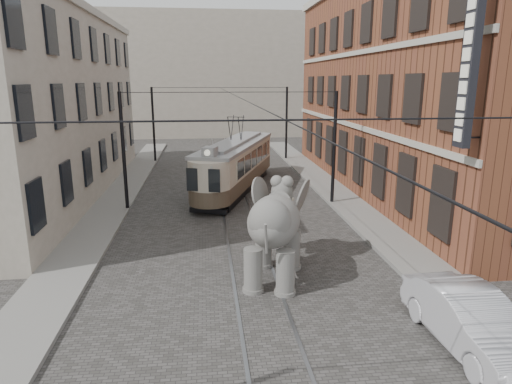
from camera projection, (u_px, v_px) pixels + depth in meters
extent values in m
plane|color=#474441|center=(247.00, 248.00, 17.99)|extent=(120.00, 120.00, 0.00)
cube|color=slate|center=(390.00, 240.00, 18.63)|extent=(2.00, 60.00, 0.15)
cube|color=slate|center=(78.00, 253.00, 17.25)|extent=(2.00, 60.00, 0.15)
cube|color=brown|center=(418.00, 89.00, 26.42)|extent=(8.00, 26.00, 12.00)
cube|color=gray|center=(35.00, 108.00, 25.20)|extent=(7.00, 24.00, 10.00)
cube|color=gray|center=(216.00, 76.00, 54.84)|extent=(28.00, 10.00, 14.00)
imported|color=#ABA9AE|center=(471.00, 321.00, 11.15)|extent=(1.73, 4.53, 1.48)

